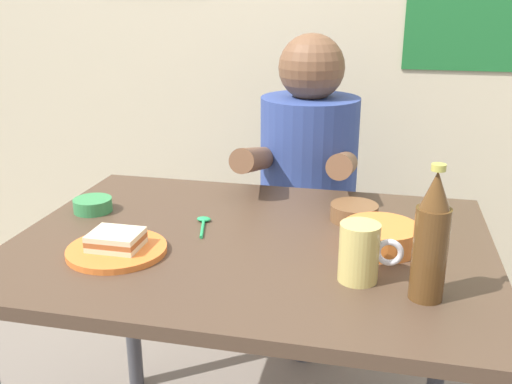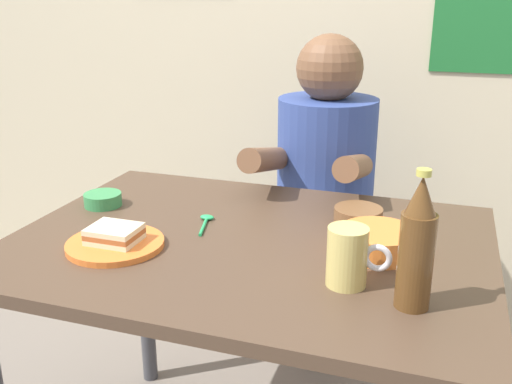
{
  "view_description": "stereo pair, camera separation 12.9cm",
  "coord_description": "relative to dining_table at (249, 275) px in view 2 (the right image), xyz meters",
  "views": [
    {
      "loc": [
        0.28,
        -1.2,
        1.28
      ],
      "look_at": [
        0.0,
        0.05,
        0.84
      ],
      "focal_mm": 40.46,
      "sensor_mm": 36.0,
      "label": 1
    },
    {
      "loc": [
        0.41,
        -1.17,
        1.28
      ],
      "look_at": [
        0.0,
        0.05,
        0.84
      ],
      "focal_mm": 40.46,
      "sensor_mm": 36.0,
      "label": 2
    }
  ],
  "objects": [
    {
      "name": "beer_bottle",
      "position": [
        0.38,
        -0.19,
        0.21
      ],
      "size": [
        0.06,
        0.06,
        0.26
      ],
      "color": "#593819",
      "rests_on": "dining_table"
    },
    {
      "name": "stool",
      "position": [
        0.05,
        0.63,
        -0.3
      ],
      "size": [
        0.34,
        0.34,
        0.45
      ],
      "color": "#4C4C51",
      "rests_on": "ground"
    },
    {
      "name": "plate_orange",
      "position": [
        -0.27,
        -0.14,
        0.1
      ],
      "size": [
        0.22,
        0.22,
        0.01
      ],
      "primitive_type": "cylinder",
      "color": "orange",
      "rests_on": "dining_table"
    },
    {
      "name": "soup_bowl_orange",
      "position": [
        0.29,
        0.02,
        0.12
      ],
      "size": [
        0.17,
        0.17,
        0.05
      ],
      "color": "orange",
      "rests_on": "dining_table"
    },
    {
      "name": "dining_table",
      "position": [
        0.0,
        0.0,
        0.0
      ],
      "size": [
        1.1,
        0.8,
        0.74
      ],
      "color": "#4C3828",
      "rests_on": "ground"
    },
    {
      "name": "dip_bowl_green",
      "position": [
        -0.45,
        0.09,
        0.11
      ],
      "size": [
        0.1,
        0.1,
        0.03
      ],
      "color": "#388C4C",
      "rests_on": "dining_table"
    },
    {
      "name": "condiment_bowl_brown",
      "position": [
        0.23,
        0.18,
        0.12
      ],
      "size": [
        0.12,
        0.12,
        0.04
      ],
      "color": "brown",
      "rests_on": "dining_table"
    },
    {
      "name": "person_seated",
      "position": [
        0.05,
        0.62,
        0.12
      ],
      "size": [
        0.33,
        0.56,
        0.72
      ],
      "color": "#33478C",
      "rests_on": "stool"
    },
    {
      "name": "spoon",
      "position": [
        -0.14,
        0.06,
        0.1
      ],
      "size": [
        0.05,
        0.12,
        0.01
      ],
      "color": "#26A559",
      "rests_on": "dining_table"
    },
    {
      "name": "beer_mug",
      "position": [
        0.26,
        -0.15,
        0.15
      ],
      "size": [
        0.13,
        0.08,
        0.12
      ],
      "color": "#D1BC66",
      "rests_on": "dining_table"
    },
    {
      "name": "sandwich",
      "position": [
        -0.27,
        -0.14,
        0.13
      ],
      "size": [
        0.11,
        0.09,
        0.04
      ],
      "color": "beige",
      "rests_on": "plate_orange"
    }
  ]
}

